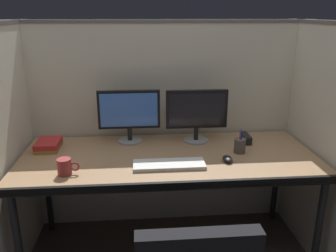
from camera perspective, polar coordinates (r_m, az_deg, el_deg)
The scene contains 12 objects.
cubicle_partition_rear at distance 2.66m, azimuth -0.74°, elevation -0.05°, with size 2.21×0.06×1.57m.
cubicle_partition_left at distance 2.29m, azimuth -25.41°, elevation -4.94°, with size 0.06×1.41×1.57m.
cubicle_partition_right at distance 2.44m, azimuth 24.31°, elevation -3.37°, with size 0.06×1.41×1.57m.
desk at distance 2.27m, azimuth 0.14°, elevation -6.01°, with size 1.90×0.80×0.74m.
monitor_left at distance 2.43m, azimuth -6.41°, elevation 2.18°, with size 0.43×0.17×0.37m.
monitor_right at distance 2.43m, azimuth 4.73°, elevation 2.25°, with size 0.43×0.17×0.37m.
keyboard_main at distance 2.09m, azimuth 0.19°, elevation -6.36°, with size 0.43×0.15×0.02m, color silver.
computer_mouse at distance 2.19m, azimuth 9.74°, elevation -5.34°, with size 0.06×0.10×0.04m.
coffee_mug at distance 2.06m, azimuth -16.55°, elevation -6.43°, with size 0.13×0.08×0.09m.
red_stapler at distance 2.53m, azimuth 12.65°, elevation -1.96°, with size 0.04×0.15×0.06m, color black.
pen_cup at distance 2.33m, azimuth 11.71°, elevation -3.16°, with size 0.08×0.08×0.17m.
book_stack at distance 2.48m, azimuth -19.02°, elevation -2.93°, with size 0.15×0.22×0.06m.
Camera 1 is at (-0.18, -1.78, 1.61)m, focal length 37.14 mm.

